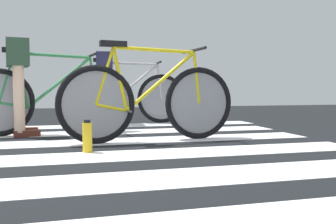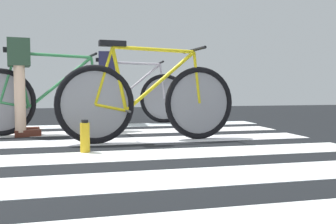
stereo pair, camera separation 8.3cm
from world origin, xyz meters
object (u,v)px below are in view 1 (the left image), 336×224
(bicycle_2_of_3, at_px, (49,99))
(water_bottle, at_px, (87,137))
(cyclist_3_of_3, at_px, (104,78))
(cyclist_2_of_3, at_px, (18,74))
(bicycle_3_of_3, at_px, (127,97))
(bicycle_1_of_3, at_px, (150,101))

(bicycle_2_of_3, xyz_separation_m, water_bottle, (0.35, -1.31, -0.26))
(cyclist_3_of_3, xyz_separation_m, water_bottle, (-0.34, -2.37, -0.53))
(cyclist_2_of_3, bearing_deg, cyclist_3_of_3, 38.44)
(bicycle_3_of_3, distance_m, water_bottle, 2.45)
(bicycle_1_of_3, bearing_deg, bicycle_3_of_3, 83.04)
(bicycle_2_of_3, height_order, bicycle_3_of_3, same)
(bicycle_1_of_3, distance_m, water_bottle, 0.82)
(bicycle_3_of_3, distance_m, cyclist_3_of_3, 0.41)
(bicycle_3_of_3, relative_size, cyclist_3_of_3, 1.72)
(bicycle_1_of_3, height_order, water_bottle, bicycle_1_of_3)
(bicycle_2_of_3, distance_m, cyclist_2_of_3, 0.41)
(bicycle_1_of_3, distance_m, bicycle_2_of_3, 1.26)
(bicycle_3_of_3, xyz_separation_m, cyclist_3_of_3, (-0.31, 0.02, 0.27))
(bicycle_2_of_3, height_order, cyclist_3_of_3, cyclist_3_of_3)
(bicycle_3_of_3, xyz_separation_m, water_bottle, (-0.65, -2.35, -0.26))
(bicycle_2_of_3, relative_size, water_bottle, 6.65)
(bicycle_1_of_3, height_order, cyclist_3_of_3, cyclist_3_of_3)
(cyclist_2_of_3, bearing_deg, bicycle_3_of_3, 30.31)
(cyclist_2_of_3, distance_m, water_bottle, 1.52)
(bicycle_1_of_3, bearing_deg, water_bottle, -146.43)
(cyclist_2_of_3, bearing_deg, water_bottle, -71.97)
(bicycle_2_of_3, distance_m, cyclist_3_of_3, 1.29)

